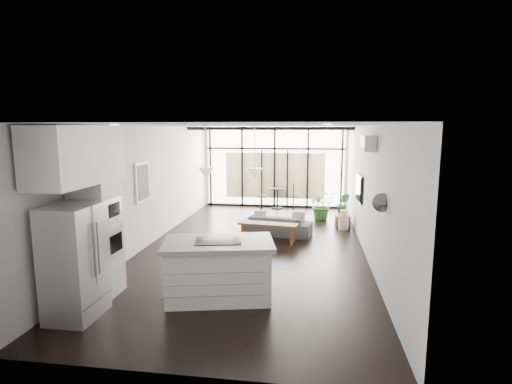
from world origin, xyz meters
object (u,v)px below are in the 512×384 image
(pouf, at_px, (270,223))
(milk_can, at_px, (344,220))
(fridge, at_px, (74,262))
(island, at_px, (219,270))
(tv, at_px, (359,188))
(console_bench, at_px, (268,232))
(sofa, at_px, (277,222))

(pouf, xyz_separation_m, milk_can, (1.98, 0.33, 0.08))
(fridge, xyz_separation_m, milk_can, (4.25, 5.81, -0.56))
(island, xyz_separation_m, milk_can, (2.34, 4.86, -0.21))
(island, relative_size, milk_can, 3.24)
(pouf, xyz_separation_m, tv, (2.25, -0.63, 1.11))
(island, bearing_deg, console_bench, 70.62)
(console_bench, relative_size, tv, 1.32)
(console_bench, xyz_separation_m, tv, (2.19, 0.54, 1.07))
(tv, bearing_deg, console_bench, -166.17)
(console_bench, bearing_deg, tv, 22.00)
(fridge, height_order, pouf, fridge)
(sofa, relative_size, tv, 1.61)
(island, xyz_separation_m, tv, (2.61, 3.91, 0.82))
(sofa, relative_size, milk_can, 3.27)
(fridge, distance_m, pouf, 5.96)
(console_bench, bearing_deg, milk_can, 46.08)
(pouf, relative_size, milk_can, 0.86)
(fridge, relative_size, console_bench, 1.15)
(fridge, height_order, tv, fridge)
(fridge, height_order, milk_can, fridge)
(sofa, relative_size, pouf, 3.78)
(island, xyz_separation_m, sofa, (0.59, 4.05, -0.13))
(console_bench, relative_size, milk_can, 2.68)
(sofa, xyz_separation_m, pouf, (-0.23, 0.48, -0.16))
(fridge, bearing_deg, sofa, 63.49)
(sofa, bearing_deg, pouf, -56.04)
(console_bench, bearing_deg, island, -89.00)
(sofa, xyz_separation_m, console_bench, (-0.16, -0.68, -0.11))
(milk_can, xyz_separation_m, tv, (0.27, -0.96, 1.03))
(console_bench, bearing_deg, pouf, 101.28)
(fridge, height_order, console_bench, fridge)
(sofa, height_order, console_bench, sofa)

